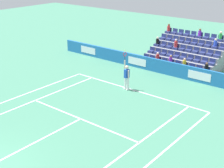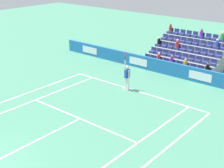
{
  "view_description": "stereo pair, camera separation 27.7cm",
  "coord_description": "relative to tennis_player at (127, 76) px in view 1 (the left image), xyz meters",
  "views": [
    {
      "loc": [
        -11.92,
        5.4,
        8.74
      ],
      "look_at": [
        0.3,
        -9.67,
        1.1
      ],
      "focal_mm": 51.86,
      "sensor_mm": 36.0,
      "label": 1
    },
    {
      "loc": [
        -12.13,
        5.23,
        8.74
      ],
      "look_at": [
        0.3,
        -9.67,
        1.1
      ],
      "focal_mm": 51.86,
      "sensor_mm": 36.0,
      "label": 2
    }
  ],
  "objects": [
    {
      "name": "stadium_stand",
      "position": [
        -0.6,
        -8.09,
        -0.17
      ],
      "size": [
        6.2,
        4.75,
        2.98
      ],
      "color": "gray",
      "rests_on": "ground"
    },
    {
      "name": "line_doubles_sideline_right",
      "position": [
        -6.09,
        5.72,
        -0.99
      ],
      "size": [
        0.1,
        11.89,
        0.01
      ],
      "primitive_type": "cube",
      "color": "white",
      "rests_on": "ground"
    },
    {
      "name": "line_singles_sideline_right",
      "position": [
        -4.72,
        5.72,
        -0.99
      ],
      "size": [
        0.1,
        11.89,
        0.01
      ],
      "primitive_type": "cube",
      "color": "white",
      "rests_on": "ground"
    },
    {
      "name": "line_centre_mark",
      "position": [
        -0.6,
        -0.13,
        -0.99
      ],
      "size": [
        0.1,
        0.2,
        0.01
      ],
      "primitive_type": "cube",
      "color": "white",
      "rests_on": "ground"
    },
    {
      "name": "tennis_player",
      "position": [
        0.0,
        0.0,
        0.0
      ],
      "size": [
        0.52,
        0.39,
        2.85
      ],
      "color": "white",
      "rests_on": "ground"
    },
    {
      "name": "line_doubles_sideline_left",
      "position": [
        4.88,
        5.72,
        -0.99
      ],
      "size": [
        0.1,
        11.89,
        0.01
      ],
      "primitive_type": "cube",
      "color": "white",
      "rests_on": "ground"
    },
    {
      "name": "line_singles_sideline_left",
      "position": [
        3.51,
        5.72,
        -0.99
      ],
      "size": [
        0.1,
        11.89,
        0.01
      ],
      "primitive_type": "cube",
      "color": "white",
      "rests_on": "ground"
    },
    {
      "name": "line_baseline",
      "position": [
        -0.6,
        -0.23,
        -0.99
      ],
      "size": [
        10.97,
        0.1,
        0.01
      ],
      "primitive_type": "cube",
      "color": "white",
      "rests_on": "ground"
    },
    {
      "name": "sponsor_barrier",
      "position": [
        -0.6,
        -4.53,
        -0.44
      ],
      "size": [
        22.43,
        0.22,
        1.1
      ],
      "color": "#1E66AD",
      "rests_on": "ground"
    },
    {
      "name": "line_service",
      "position": [
        -0.6,
        5.26,
        -0.99
      ],
      "size": [
        8.23,
        0.1,
        0.01
      ],
      "primitive_type": "cube",
      "color": "white",
      "rests_on": "ground"
    },
    {
      "name": "line_centre_service",
      "position": [
        -0.6,
        8.46,
        -0.99
      ],
      "size": [
        0.1,
        6.4,
        0.01
      ],
      "primitive_type": "cube",
      "color": "white",
      "rests_on": "ground"
    }
  ]
}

